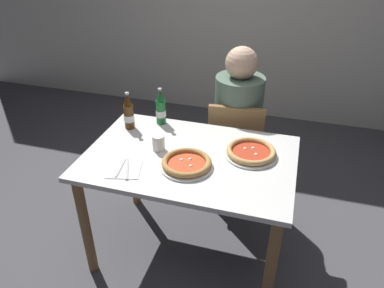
# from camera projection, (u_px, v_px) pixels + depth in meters

# --- Properties ---
(ground_plane) EXTENTS (8.00, 8.00, 0.00)m
(ground_plane) POSITION_uv_depth(u_px,v_px,m) (190.00, 248.00, 2.50)
(ground_plane) COLOR #4C4C51
(dining_table_main) EXTENTS (1.20, 0.80, 0.75)m
(dining_table_main) POSITION_uv_depth(u_px,v_px,m) (190.00, 172.00, 2.16)
(dining_table_main) COLOR silver
(dining_table_main) RESTS_ON ground_plane
(chair_behind_table) EXTENTS (0.43, 0.43, 0.85)m
(chair_behind_table) POSITION_uv_depth(u_px,v_px,m) (235.00, 146.00, 2.70)
(chair_behind_table) COLOR olive
(chair_behind_table) RESTS_ON ground_plane
(diner_seated) EXTENTS (0.34, 0.34, 1.21)m
(diner_seated) POSITION_uv_depth(u_px,v_px,m) (237.00, 131.00, 2.69)
(diner_seated) COLOR #2D3342
(diner_seated) RESTS_ON ground_plane
(pizza_margherita_near) EXTENTS (0.31, 0.31, 0.04)m
(pizza_margherita_near) POSITION_uv_depth(u_px,v_px,m) (251.00, 152.00, 2.10)
(pizza_margherita_near) COLOR white
(pizza_margherita_near) RESTS_ON dining_table_main
(pizza_marinara_far) EXTENTS (0.30, 0.30, 0.04)m
(pizza_marinara_far) POSITION_uv_depth(u_px,v_px,m) (187.00, 163.00, 2.00)
(pizza_marinara_far) COLOR white
(pizza_marinara_far) RESTS_ON dining_table_main
(beer_bottle_left) EXTENTS (0.07, 0.07, 0.25)m
(beer_bottle_left) POSITION_uv_depth(u_px,v_px,m) (161.00, 109.00, 2.39)
(beer_bottle_left) COLOR #196B2D
(beer_bottle_left) RESTS_ON dining_table_main
(beer_bottle_center) EXTENTS (0.07, 0.07, 0.25)m
(beer_bottle_center) POSITION_uv_depth(u_px,v_px,m) (129.00, 113.00, 2.34)
(beer_bottle_center) COLOR #512D0F
(beer_bottle_center) RESTS_ON dining_table_main
(napkin_with_cutlery) EXTENTS (0.22, 0.22, 0.01)m
(napkin_with_cutlery) POSITION_uv_depth(u_px,v_px,m) (124.00, 169.00, 1.99)
(napkin_with_cutlery) COLOR white
(napkin_with_cutlery) RESTS_ON dining_table_main
(paper_cup) EXTENTS (0.07, 0.07, 0.09)m
(paper_cup) POSITION_uv_depth(u_px,v_px,m) (159.00, 143.00, 2.14)
(paper_cup) COLOR white
(paper_cup) RESTS_ON dining_table_main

